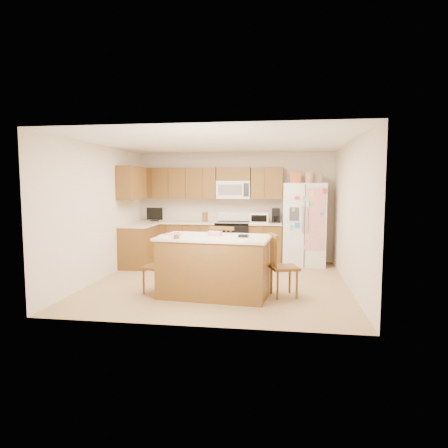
% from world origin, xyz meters
% --- Properties ---
extents(ground, '(4.50, 4.50, 0.00)m').
position_xyz_m(ground, '(0.00, 0.00, 0.00)').
color(ground, '#A3805E').
rests_on(ground, ground).
extents(room_shell, '(4.60, 4.60, 2.52)m').
position_xyz_m(room_shell, '(0.00, 0.00, 1.44)').
color(room_shell, beige).
rests_on(room_shell, ground).
extents(cabinetry, '(3.36, 1.56, 2.15)m').
position_xyz_m(cabinetry, '(-0.98, 1.79, 0.91)').
color(cabinetry, brown).
rests_on(cabinetry, ground).
extents(stove, '(0.76, 0.65, 1.13)m').
position_xyz_m(stove, '(0.00, 1.94, 0.47)').
color(stove, black).
rests_on(stove, ground).
extents(refrigerator, '(0.90, 0.79, 2.04)m').
position_xyz_m(refrigerator, '(1.57, 1.87, 0.92)').
color(refrigerator, white).
rests_on(refrigerator, ground).
extents(island, '(1.83, 1.17, 1.04)m').
position_xyz_m(island, '(0.05, -0.83, 0.48)').
color(island, brown).
rests_on(island, ground).
extents(windsor_chair_left, '(0.50, 0.51, 0.94)m').
position_xyz_m(windsor_chair_left, '(-0.88, -0.84, 0.44)').
color(windsor_chair_left, brown).
rests_on(windsor_chair_left, ground).
extents(windsor_chair_back, '(0.55, 0.53, 1.06)m').
position_xyz_m(windsor_chair_back, '(0.13, -0.22, 0.50)').
color(windsor_chair_back, brown).
rests_on(windsor_chair_back, ground).
extents(windsor_chair_right, '(0.52, 0.53, 1.00)m').
position_xyz_m(windsor_chair_right, '(1.12, -0.72, 0.47)').
color(windsor_chair_right, brown).
rests_on(windsor_chair_right, ground).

